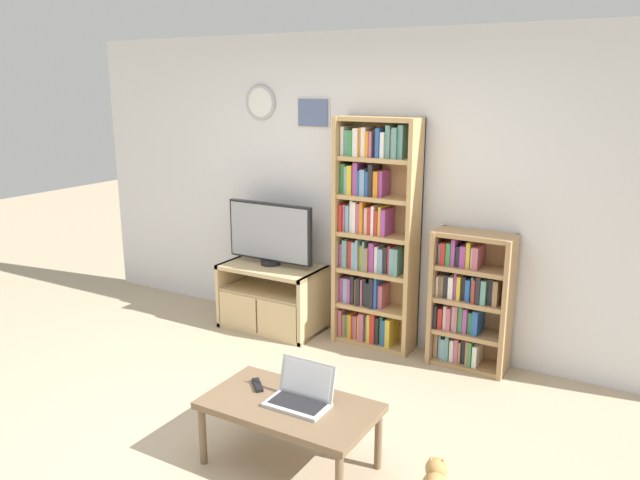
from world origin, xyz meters
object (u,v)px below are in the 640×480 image
bookshelf_tall (373,236)px  bookshelf_short (468,301)px  laptop (301,394)px  coffee_table (290,410)px  tv_stand (272,297)px  television (270,233)px  remote_near_laptop (257,385)px

bookshelf_tall → bookshelf_short: 0.93m
laptop → coffee_table: bearing=-146.1°
tv_stand → bookshelf_tall: bearing=9.9°
television → laptop: television is taller
coffee_table → television: bearing=127.4°
coffee_table → tv_stand: bearing=127.3°
television → remote_near_laptop: bearing=-57.8°
coffee_table → laptop: (0.06, 0.04, 0.10)m
tv_stand → bookshelf_short: (1.76, 0.15, 0.23)m
bookshelf_short → remote_near_laptop: (-0.74, -1.77, -0.12)m
bookshelf_short → bookshelf_tall: bearing=179.3°
television → bookshelf_short: 1.83m
bookshelf_tall → remote_near_laptop: size_ratio=13.19×
bookshelf_short → tv_stand: bearing=-175.1°
television → tv_stand: bearing=-51.7°
coffee_table → bookshelf_short: bearing=75.9°
bookshelf_tall → bookshelf_short: (0.83, -0.01, -0.42)m
bookshelf_tall → coffee_table: (0.37, -1.86, -0.59)m
television → coffee_table: (1.33, -1.74, -0.52)m
bookshelf_tall → coffee_table: 1.98m
laptop → remote_near_laptop: bearing=173.6°
tv_stand → coffee_table: tv_stand is taller
tv_stand → laptop: size_ratio=2.57×
television → bookshelf_short: television is taller
tv_stand → bookshelf_tall: (0.93, 0.16, 0.65)m
bookshelf_tall → coffee_table: bearing=-78.8°
bookshelf_short → remote_near_laptop: size_ratio=7.44×
television → remote_near_laptop: 2.02m
bookshelf_short → television: bearing=-176.5°
television → remote_near_laptop: (1.05, -1.66, -0.47)m
coffee_table → remote_near_laptop: size_ratio=6.81×
television → bookshelf_tall: 0.97m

